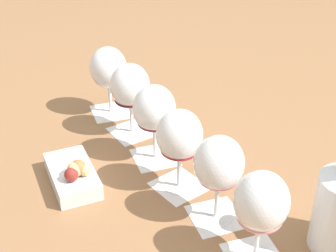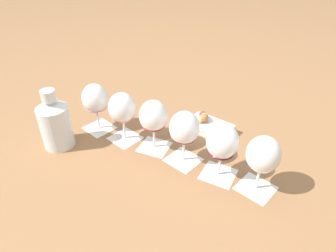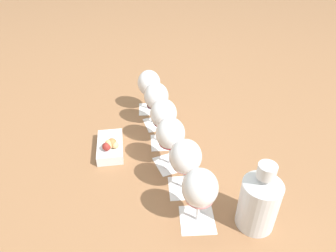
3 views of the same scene
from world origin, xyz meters
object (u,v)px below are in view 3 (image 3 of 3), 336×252
(wine_glass_3, at_px, (163,115))
(wine_glass_1, at_px, (185,159))
(wine_glass_4, at_px, (156,98))
(ceramic_vase, at_px, (259,200))
(wine_glass_2, at_px, (170,135))
(wine_glass_5, at_px, (149,85))
(snack_dish, at_px, (110,146))
(wine_glass_0, at_px, (200,190))

(wine_glass_3, bearing_deg, wine_glass_1, 132.98)
(wine_glass_4, height_order, ceramic_vase, ceramic_vase)
(wine_glass_2, height_order, wine_glass_5, same)
(wine_glass_2, xyz_separation_m, ceramic_vase, (-0.31, 0.11, -0.03))
(snack_dish, bearing_deg, wine_glass_4, -105.67)
(wine_glass_0, relative_size, wine_glass_1, 1.00)
(wine_glass_0, distance_m, wine_glass_2, 0.24)
(wine_glass_0, bearing_deg, snack_dish, -19.15)
(wine_glass_2, xyz_separation_m, wine_glass_5, (0.23, -0.27, -0.00))
(wine_glass_5, distance_m, snack_dish, 0.33)
(wine_glass_1, height_order, wine_glass_2, same)
(wine_glass_0, relative_size, wine_glass_3, 1.00)
(wine_glass_2, height_order, wine_glass_4, same)
(wine_glass_1, distance_m, wine_glass_4, 0.36)
(wine_glass_3, xyz_separation_m, wine_glass_4, (0.08, -0.10, 0.00))
(wine_glass_2, height_order, ceramic_vase, ceramic_vase)
(wine_glass_0, relative_size, wine_glass_5, 1.00)
(wine_glass_3, distance_m, ceramic_vase, 0.44)
(wine_glass_0, xyz_separation_m, wine_glass_3, (0.24, -0.27, -0.00))
(wine_glass_1, bearing_deg, ceramic_vase, 172.45)
(ceramic_vase, bearing_deg, wine_glass_2, -19.38)
(wine_glass_3, xyz_separation_m, ceramic_vase, (-0.38, 0.20, -0.03))
(wine_glass_2, xyz_separation_m, wine_glass_3, (0.07, -0.09, -0.00))
(snack_dish, bearing_deg, wine_glass_3, -137.78)
(wine_glass_3, height_order, wine_glass_4, same)
(wine_glass_2, bearing_deg, wine_glass_5, -49.43)
(wine_glass_3, bearing_deg, ceramic_vase, 152.18)
(wine_glass_3, xyz_separation_m, snack_dish, (0.14, 0.13, -0.10))
(wine_glass_1, xyz_separation_m, wine_glass_4, (0.24, -0.27, 0.00))
(wine_glass_5, distance_m, ceramic_vase, 0.67)
(wine_glass_2, bearing_deg, snack_dish, 9.90)
(wine_glass_0, distance_m, wine_glass_5, 0.60)
(wine_glass_1, distance_m, snack_dish, 0.32)
(wine_glass_2, relative_size, wine_glass_3, 1.00)
(wine_glass_5, relative_size, ceramic_vase, 0.85)
(wine_glass_0, xyz_separation_m, snack_dish, (0.39, -0.13, -0.10))
(wine_glass_1, distance_m, wine_glass_2, 0.12)
(wine_glass_3, relative_size, wine_glass_4, 1.00)
(wine_glass_0, height_order, ceramic_vase, ceramic_vase)
(wine_glass_0, height_order, wine_glass_4, same)
(wine_glass_0, bearing_deg, ceramic_vase, -155.98)
(wine_glass_5, bearing_deg, wine_glass_0, 132.14)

